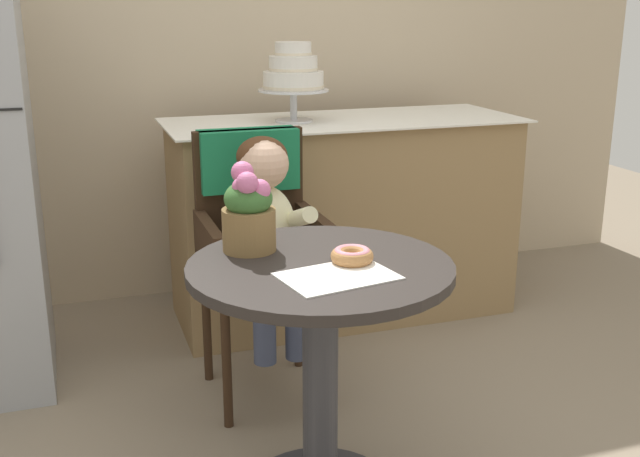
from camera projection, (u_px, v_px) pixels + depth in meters
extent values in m
cube|color=#C1AD8E|center=(193.00, 12.00, 3.54)|extent=(4.80, 0.10, 2.70)
cylinder|color=#282321|center=(320.00, 268.00, 2.05)|extent=(0.72, 0.72, 0.03)
cylinder|color=#333338|center=(320.00, 389.00, 2.15)|extent=(0.10, 0.10, 0.69)
cube|color=#332114|center=(264.00, 273.00, 2.70)|extent=(0.42, 0.42, 0.04)
cube|color=#332114|center=(249.00, 192.00, 2.80)|extent=(0.40, 0.04, 0.46)
cube|color=#332114|center=(209.00, 248.00, 2.61)|extent=(0.04, 0.38, 0.18)
cube|color=#332114|center=(315.00, 238.00, 2.72)|extent=(0.04, 0.38, 0.18)
cube|color=#197247|center=(248.00, 160.00, 2.77)|extent=(0.36, 0.11, 0.22)
cylinder|color=#332114|center=(227.00, 366.00, 2.55)|extent=(0.03, 0.03, 0.45)
cylinder|color=#332114|center=(328.00, 351.00, 2.66)|extent=(0.03, 0.03, 0.45)
cylinder|color=#332114|center=(207.00, 325.00, 2.88)|extent=(0.03, 0.03, 0.45)
cylinder|color=#332114|center=(298.00, 313.00, 2.99)|extent=(0.03, 0.03, 0.45)
ellipsoid|color=beige|center=(264.00, 228.00, 2.63)|extent=(0.22, 0.16, 0.30)
sphere|color=#E0B293|center=(264.00, 164.00, 2.56)|extent=(0.17, 0.17, 0.17)
ellipsoid|color=#4C2D19|center=(262.00, 156.00, 2.57)|extent=(0.17, 0.17, 0.14)
cylinder|color=beige|center=(243.00, 223.00, 2.51)|extent=(0.08, 0.23, 0.13)
sphere|color=#E0B293|center=(252.00, 250.00, 2.46)|extent=(0.06, 0.06, 0.06)
cylinder|color=beige|center=(298.00, 218.00, 2.57)|extent=(0.08, 0.23, 0.13)
sphere|color=#E0B293|center=(302.00, 245.00, 2.51)|extent=(0.06, 0.06, 0.06)
cylinder|color=#3F4760|center=(255.00, 267.00, 2.57)|extent=(0.09, 0.22, 0.09)
cylinder|color=#3F4760|center=(264.00, 326.00, 2.52)|extent=(0.08, 0.08, 0.26)
cylinder|color=#3F4760|center=(286.00, 264.00, 2.61)|extent=(0.09, 0.22, 0.09)
cylinder|color=#3F4760|center=(296.00, 322.00, 2.55)|extent=(0.08, 0.08, 0.26)
cube|color=white|center=(338.00, 276.00, 1.94)|extent=(0.31, 0.24, 0.00)
torus|color=#AD7542|center=(352.00, 256.00, 2.03)|extent=(0.12, 0.12, 0.04)
torus|color=pink|center=(352.00, 252.00, 2.03)|extent=(0.10, 0.10, 0.02)
cylinder|color=brown|center=(249.00, 230.00, 2.13)|extent=(0.15, 0.15, 0.12)
ellipsoid|color=#38662D|center=(248.00, 198.00, 2.11)|extent=(0.14, 0.14, 0.10)
sphere|color=#CC6699|center=(257.00, 196.00, 2.11)|extent=(0.06, 0.06, 0.06)
sphere|color=#CC6699|center=(253.00, 199.00, 2.14)|extent=(0.06, 0.06, 0.06)
sphere|color=#CC6699|center=(242.00, 172.00, 2.13)|extent=(0.06, 0.06, 0.06)
sphere|color=#CC6699|center=(239.00, 197.00, 2.12)|extent=(0.07, 0.07, 0.07)
sphere|color=#CC6699|center=(241.00, 187.00, 2.08)|extent=(0.05, 0.05, 0.05)
sphere|color=#CC6699|center=(247.00, 183.00, 2.05)|extent=(0.06, 0.06, 0.06)
sphere|color=#CC6699|center=(260.00, 190.00, 2.08)|extent=(0.06, 0.06, 0.06)
cube|color=#93754C|center=(343.00, 218.00, 3.47)|extent=(1.50, 0.56, 0.90)
cube|color=white|center=(344.00, 120.00, 3.34)|extent=(1.56, 0.62, 0.01)
cylinder|color=silver|center=(294.00, 121.00, 3.27)|extent=(0.16, 0.16, 0.01)
cylinder|color=silver|center=(294.00, 105.00, 3.25)|extent=(0.03, 0.03, 0.12)
cylinder|color=silver|center=(293.00, 90.00, 3.23)|extent=(0.30, 0.30, 0.01)
cylinder|color=white|center=(293.00, 80.00, 3.22)|extent=(0.26, 0.25, 0.08)
cylinder|color=beige|center=(293.00, 87.00, 3.23)|extent=(0.26, 0.26, 0.01)
cylinder|color=white|center=(293.00, 64.00, 3.20)|extent=(0.20, 0.20, 0.06)
cylinder|color=beige|center=(293.00, 69.00, 3.21)|extent=(0.21, 0.21, 0.01)
cylinder|color=white|center=(293.00, 49.00, 3.18)|extent=(0.15, 0.15, 0.06)
cylinder|color=beige|center=(293.00, 54.00, 3.19)|extent=(0.16, 0.16, 0.01)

